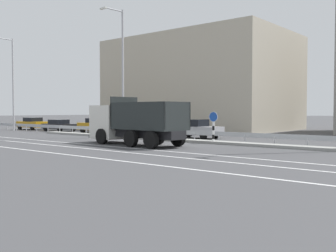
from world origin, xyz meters
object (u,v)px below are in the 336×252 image
(street_lamp_0, at_px, (12,80))
(parked_car_2, at_px, (98,125))
(street_lamp_1, at_px, (122,68))
(parked_car_0, at_px, (32,124))
(parked_car_1, at_px, (59,125))
(dump_truck, at_px, (127,125))
(median_road_sign, at_px, (213,127))
(parked_car_4, at_px, (196,129))
(parked_car_3, at_px, (144,128))

(street_lamp_0, bearing_deg, parked_car_2, 18.37)
(street_lamp_0, distance_m, street_lamp_1, 17.50)
(parked_car_0, distance_m, parked_car_1, 5.21)
(parked_car_0, bearing_deg, street_lamp_1, -101.46)
(dump_truck, xyz_separation_m, parked_car_2, (-11.81, 7.45, -0.54))
(parked_car_0, xyz_separation_m, parked_car_2, (11.16, 0.52, 0.02))
(median_road_sign, height_order, parked_car_0, median_road_sign)
(median_road_sign, distance_m, parked_car_4, 5.22)
(parked_car_3, bearing_deg, median_road_sign, 67.72)
(dump_truck, xyz_separation_m, street_lamp_1, (-4.73, 4.05, 4.46))
(parked_car_2, distance_m, parked_car_4, 12.06)
(median_road_sign, relative_size, street_lamp_0, 0.21)
(street_lamp_0, height_order, parked_car_1, street_lamp_0)
(parked_car_0, height_order, parked_car_2, parked_car_2)
(dump_truck, height_order, parked_car_1, dump_truck)
(median_road_sign, height_order, street_lamp_1, street_lamp_1)
(parked_car_0, distance_m, parked_car_4, 23.24)
(median_road_sign, height_order, parked_car_3, median_road_sign)
(street_lamp_1, distance_m, parked_car_4, 7.89)
(street_lamp_1, bearing_deg, parked_car_3, 101.14)
(parked_car_0, relative_size, parked_car_2, 0.92)
(dump_truck, relative_size, street_lamp_1, 0.72)
(parked_car_1, bearing_deg, parked_car_4, 91.13)
(median_road_sign, relative_size, parked_car_4, 0.50)
(parked_car_1, relative_size, parked_car_4, 0.96)
(parked_car_1, bearing_deg, parked_car_0, -89.52)
(dump_truck, distance_m, median_road_sign, 5.91)
(street_lamp_1, xyz_separation_m, parked_car_2, (-7.08, 3.41, -5.00))
(street_lamp_1, bearing_deg, parked_car_2, 154.33)
(median_road_sign, bearing_deg, parked_car_2, 168.41)
(parked_car_1, relative_size, parked_car_3, 0.87)
(parked_car_2, bearing_deg, parked_car_3, 85.34)
(median_road_sign, distance_m, parked_car_0, 27.31)
(parked_car_3, bearing_deg, parked_car_4, 87.99)
(parked_car_2, bearing_deg, dump_truck, 53.16)
(dump_truck, bearing_deg, parked_car_0, 77.68)
(dump_truck, bearing_deg, parked_car_4, 2.57)
(dump_truck, distance_m, street_lamp_1, 7.65)
(street_lamp_0, relative_size, parked_car_1, 2.42)
(street_lamp_0, bearing_deg, parked_car_0, 104.26)
(street_lamp_1, xyz_separation_m, parked_car_4, (4.98, 3.54, -4.99))
(street_lamp_1, bearing_deg, street_lamp_0, -179.83)
(parked_car_3, bearing_deg, parked_car_0, -91.76)
(street_lamp_0, height_order, street_lamp_1, street_lamp_1)
(median_road_sign, distance_m, street_lamp_0, 26.80)
(street_lamp_0, relative_size, street_lamp_1, 0.97)
(parked_car_1, relative_size, parked_car_2, 0.95)
(parked_car_3, bearing_deg, parked_car_1, -91.52)
(parked_car_0, bearing_deg, dump_truck, -109.26)
(median_road_sign, xyz_separation_m, parked_car_4, (-3.94, 3.41, -0.37))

